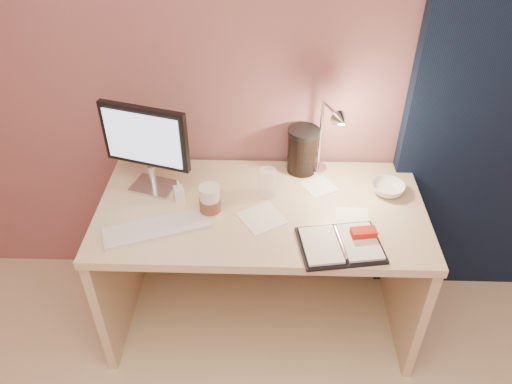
{
  "coord_description": "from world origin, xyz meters",
  "views": [
    {
      "loc": [
        0.02,
        -0.26,
        2.09
      ],
      "look_at": [
        -0.02,
        1.33,
        0.85
      ],
      "focal_mm": 35.0,
      "sensor_mm": 36.0,
      "label": 1
    }
  ],
  "objects_px": {
    "bowl": "(388,189)",
    "keyboard": "(157,228)",
    "dark_jar": "(302,152)",
    "clear_cup": "(268,183)",
    "planner": "(342,244)",
    "lotion_bottle": "(179,191)",
    "monitor": "(147,141)",
    "desk": "(261,234)",
    "desk_lamp": "(314,136)",
    "coffee_cup": "(210,202)"
  },
  "relations": [
    {
      "from": "planner",
      "to": "coffee_cup",
      "type": "bearing_deg",
      "value": 153.26
    },
    {
      "from": "desk",
      "to": "bowl",
      "type": "height_order",
      "value": "bowl"
    },
    {
      "from": "planner",
      "to": "dark_jar",
      "type": "height_order",
      "value": "dark_jar"
    },
    {
      "from": "coffee_cup",
      "to": "desk_lamp",
      "type": "distance_m",
      "value": 0.53
    },
    {
      "from": "bowl",
      "to": "keyboard",
      "type": "bearing_deg",
      "value": -164.36
    },
    {
      "from": "dark_jar",
      "to": "lotion_bottle",
      "type": "bearing_deg",
      "value": -156.13
    },
    {
      "from": "keyboard",
      "to": "lotion_bottle",
      "type": "relative_size",
      "value": 4.45
    },
    {
      "from": "monitor",
      "to": "dark_jar",
      "type": "relative_size",
      "value": 2.1
    },
    {
      "from": "coffee_cup",
      "to": "bowl",
      "type": "height_order",
      "value": "coffee_cup"
    },
    {
      "from": "clear_cup",
      "to": "bowl",
      "type": "bearing_deg",
      "value": 3.13
    },
    {
      "from": "monitor",
      "to": "clear_cup",
      "type": "height_order",
      "value": "monitor"
    },
    {
      "from": "keyboard",
      "to": "desk_lamp",
      "type": "xyz_separation_m",
      "value": [
        0.64,
        0.35,
        0.23
      ]
    },
    {
      "from": "clear_cup",
      "to": "dark_jar",
      "type": "relative_size",
      "value": 0.67
    },
    {
      "from": "bowl",
      "to": "dark_jar",
      "type": "height_order",
      "value": "dark_jar"
    },
    {
      "from": "lotion_bottle",
      "to": "desk_lamp",
      "type": "xyz_separation_m",
      "value": [
        0.58,
        0.15,
        0.19
      ]
    },
    {
      "from": "coffee_cup",
      "to": "desk_lamp",
      "type": "relative_size",
      "value": 0.38
    },
    {
      "from": "planner",
      "to": "coffee_cup",
      "type": "xyz_separation_m",
      "value": [
        -0.53,
        0.17,
        0.05
      ]
    },
    {
      "from": "lotion_bottle",
      "to": "dark_jar",
      "type": "xyz_separation_m",
      "value": [
        0.54,
        0.24,
        0.05
      ]
    },
    {
      "from": "dark_jar",
      "to": "desk_lamp",
      "type": "height_order",
      "value": "desk_lamp"
    },
    {
      "from": "desk",
      "to": "dark_jar",
      "type": "bearing_deg",
      "value": 48.61
    },
    {
      "from": "monitor",
      "to": "desk",
      "type": "bearing_deg",
      "value": 11.03
    },
    {
      "from": "dark_jar",
      "to": "clear_cup",
      "type": "bearing_deg",
      "value": -129.1
    },
    {
      "from": "coffee_cup",
      "to": "desk_lamp",
      "type": "height_order",
      "value": "desk_lamp"
    },
    {
      "from": "clear_cup",
      "to": "desk_lamp",
      "type": "height_order",
      "value": "desk_lamp"
    },
    {
      "from": "bowl",
      "to": "dark_jar",
      "type": "bearing_deg",
      "value": 156.19
    },
    {
      "from": "coffee_cup",
      "to": "bowl",
      "type": "xyz_separation_m",
      "value": [
        0.77,
        0.17,
        -0.04
      ]
    },
    {
      "from": "coffee_cup",
      "to": "lotion_bottle",
      "type": "relative_size",
      "value": 1.49
    },
    {
      "from": "monitor",
      "to": "planner",
      "type": "height_order",
      "value": "monitor"
    },
    {
      "from": "planner",
      "to": "bowl",
      "type": "distance_m",
      "value": 0.42
    },
    {
      "from": "desk",
      "to": "bowl",
      "type": "bearing_deg",
      "value": 4.4
    },
    {
      "from": "clear_cup",
      "to": "desk_lamp",
      "type": "distance_m",
      "value": 0.28
    },
    {
      "from": "bowl",
      "to": "lotion_bottle",
      "type": "xyz_separation_m",
      "value": [
        -0.91,
        -0.07,
        0.03
      ]
    },
    {
      "from": "keyboard",
      "to": "coffee_cup",
      "type": "bearing_deg",
      "value": 5.45
    },
    {
      "from": "keyboard",
      "to": "planner",
      "type": "bearing_deg",
      "value": -25.98
    },
    {
      "from": "desk",
      "to": "coffee_cup",
      "type": "xyz_separation_m",
      "value": [
        -0.21,
        -0.13,
        0.29
      ]
    },
    {
      "from": "monitor",
      "to": "coffee_cup",
      "type": "distance_m",
      "value": 0.37
    },
    {
      "from": "monitor",
      "to": "keyboard",
      "type": "relative_size",
      "value": 0.96
    },
    {
      "from": "desk_lamp",
      "to": "bowl",
      "type": "bearing_deg",
      "value": -36.64
    },
    {
      "from": "lotion_bottle",
      "to": "dark_jar",
      "type": "height_order",
      "value": "dark_jar"
    },
    {
      "from": "planner",
      "to": "lotion_bottle",
      "type": "bearing_deg",
      "value": 149.45
    },
    {
      "from": "planner",
      "to": "coffee_cup",
      "type": "height_order",
      "value": "coffee_cup"
    },
    {
      "from": "desk",
      "to": "monitor",
      "type": "xyz_separation_m",
      "value": [
        -0.48,
        0.05,
        0.47
      ]
    },
    {
      "from": "desk",
      "to": "lotion_bottle",
      "type": "height_order",
      "value": "lotion_bottle"
    },
    {
      "from": "monitor",
      "to": "bowl",
      "type": "relative_size",
      "value": 2.81
    },
    {
      "from": "keyboard",
      "to": "desk_lamp",
      "type": "bearing_deg",
      "value": 8.55
    },
    {
      "from": "desk",
      "to": "lotion_bottle",
      "type": "distance_m",
      "value": 0.45
    },
    {
      "from": "keyboard",
      "to": "bowl",
      "type": "xyz_separation_m",
      "value": [
        0.97,
        0.27,
        0.01
      ]
    },
    {
      "from": "bowl",
      "to": "monitor",
      "type": "bearing_deg",
      "value": 179.68
    },
    {
      "from": "coffee_cup",
      "to": "bowl",
      "type": "bearing_deg",
      "value": 12.68
    },
    {
      "from": "planner",
      "to": "monitor",
      "type": "bearing_deg",
      "value": 147.71
    }
  ]
}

